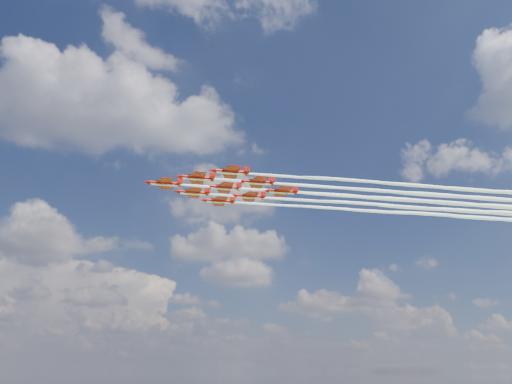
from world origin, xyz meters
TOP-DOWN VIEW (x-y plane):
  - jet_lead at (64.28, -1.42)m, footprint 160.90×9.88m
  - jet_row2_port at (73.18, -7.93)m, footprint 160.90×9.88m
  - jet_row2_starb at (73.26, 4.98)m, footprint 160.90×9.88m
  - jet_row3_port at (82.09, -14.44)m, footprint 160.90×9.88m
  - jet_row3_centre at (82.17, -1.53)m, footprint 160.90×9.88m
  - jet_row3_starb at (82.25, 11.38)m, footprint 160.90×9.88m
  - jet_row4_port at (91.08, -8.04)m, footprint 160.90×9.88m
  - jet_row4_starb at (91.16, 4.87)m, footprint 160.90×9.88m
  - jet_tail at (100.07, -1.64)m, footprint 160.90×9.88m

SIDE VIEW (x-z plane):
  - jet_lead at x=64.28m, z-range 72.24..75.13m
  - jet_row2_port at x=73.18m, z-range 72.24..75.13m
  - jet_row2_starb at x=73.26m, z-range 72.24..75.13m
  - jet_row3_port at x=82.09m, z-range 72.24..75.13m
  - jet_row3_centre at x=82.17m, z-range 72.24..75.13m
  - jet_row3_starb at x=82.25m, z-range 72.24..75.13m
  - jet_row4_port at x=91.08m, z-range 72.24..75.13m
  - jet_row4_starb at x=91.16m, z-range 72.24..75.13m
  - jet_tail at x=100.07m, z-range 72.24..75.13m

